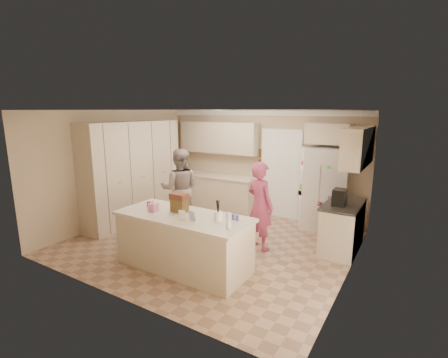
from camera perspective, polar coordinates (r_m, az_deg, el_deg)
The scene contains 41 objects.
floor at distance 6.63m, azimuth -2.36°, elevation -11.17°, with size 5.20×4.60×0.02m, color #9D7D64.
ceiling at distance 6.09m, azimuth -2.58°, elevation 12.12°, with size 5.20×4.60×0.02m, color white.
wall_back at distance 8.22m, azimuth 6.55°, elevation 2.84°, with size 5.20×0.02×2.60m, color #C0AA8C.
wall_front at distance 4.56m, azimuth -18.91°, elevation -5.18°, with size 5.20×0.02×2.60m, color #C0AA8C.
wall_left at distance 7.96m, azimuth -18.28°, elevation 2.02°, with size 0.02×4.60×2.60m, color #C0AA8C.
wall_right at distance 5.28m, azimuth 21.83°, elevation -3.09°, with size 0.02×4.60×2.60m, color #C0AA8C.
crown_back at distance 8.07m, azimuth 6.61°, elevation 11.45°, with size 5.20×0.08×0.12m, color white.
pantry_bank at distance 7.88m, azimuth -15.65°, elevation 1.16°, with size 0.60×2.60×2.35m, color #C1B597.
back_base_cab at distance 8.67m, azimuth -1.37°, elevation -2.41°, with size 2.20×0.60×0.88m, color #C1B597.
back_countertop at distance 8.56m, azimuth -1.42°, elevation 0.56°, with size 2.24×0.63×0.04m, color beige.
back_upper_cab at distance 8.53m, azimuth -0.96°, elevation 7.31°, with size 2.20×0.35×0.80m, color #C1B597.
doorway_opening at distance 8.02m, azimuth 9.98°, elevation 0.70°, with size 0.90×0.06×2.10m, color black.
doorway_casing at distance 7.99m, azimuth 9.89°, elevation 0.66°, with size 1.02×0.03×2.22m, color white.
wall_frame_upper at distance 8.14m, azimuth 6.60°, elevation 4.53°, with size 0.15×0.02×0.20m, color brown.
wall_frame_lower at distance 8.17m, azimuth 6.56°, elevation 2.65°, with size 0.15×0.02×0.20m, color brown.
refrigerator at distance 7.52m, azimuth 16.77°, elevation -1.57°, with size 0.90×0.70×1.80m, color white.
fridge_seam at distance 7.18m, azimuth 16.04°, elevation -2.14°, with size 0.01×0.02×1.78m, color gray.
fridge_dispenser at distance 7.18m, azimuth 14.44°, elevation -0.01°, with size 0.22×0.03×0.35m, color black.
fridge_handle_l at distance 7.15m, azimuth 15.69°, elevation -0.95°, with size 0.02×0.02×0.85m, color silver.
fridge_handle_r at distance 7.12m, azimuth 16.46°, elevation -1.04°, with size 0.02×0.02×0.85m, color silver.
over_fridge_cab at distance 7.41m, azimuth 17.83°, elevation 7.59°, with size 0.95×0.35×0.45m, color #C1B597.
right_base_cab at distance 6.52m, azimuth 20.08°, elevation -8.07°, with size 0.60×1.20×0.88m, color #C1B597.
right_countertop at distance 6.39m, azimuth 20.28°, elevation -4.17°, with size 0.63×1.24×0.04m, color #2D2B28.
right_upper_cab at distance 6.36m, azimuth 22.52°, elevation 5.26°, with size 0.35×1.50×0.70m, color #C1B597.
coffee_maker at distance 6.16m, azimuth 19.66°, elevation -3.06°, with size 0.22×0.28×0.30m, color black.
island_base at distance 5.53m, azimuth -7.10°, elevation -11.06°, with size 2.20×0.90×0.88m, color #C1B597.
island_top at distance 5.36m, azimuth -7.23°, elevation -6.53°, with size 2.28×0.96×0.05m, color beige.
utensil_crock at distance 5.01m, azimuth -1.03°, elevation -6.58°, with size 0.13×0.13×0.15m, color white.
tissue_box at distance 5.61m, azimuth -12.31°, elevation -4.86°, with size 0.13×0.13×0.14m, color pink.
tissue_plume at distance 5.58m, azimuth -12.36°, elevation -3.78°, with size 0.08×0.08×0.08m, color white.
dollhouse_body at distance 5.49m, azimuth -7.84°, elevation -4.64°, with size 0.26×0.18×0.22m, color brown.
dollhouse_roof at distance 5.44m, azimuth -7.89°, elevation -3.03°, with size 0.28×0.20×0.10m, color #592D1E.
jam_jar at distance 5.89m, azimuth -13.06°, elevation -4.34°, with size 0.07×0.07×0.09m, color #59263F.
greeting_card_a at distance 5.09m, azimuth -7.34°, elevation -6.30°, with size 0.12×0.01×0.16m, color white.
greeting_card_b at distance 5.04m, azimuth -5.64°, elevation -6.45°, with size 0.12×0.01×0.16m, color silver.
water_bottle at distance 4.69m, azimuth 0.77°, elevation -7.33°, with size 0.07×0.07×0.24m, color silver.
shaker_salt at distance 5.07m, azimuth 1.64°, elevation -6.69°, with size 0.05×0.05×0.09m, color #3C4A92.
shaker_pepper at distance 5.04m, azimuth 2.33°, elevation -6.82°, with size 0.05×0.05×0.09m, color #3C4A92.
teen_boy at distance 7.25m, azimuth -7.78°, elevation -1.72°, with size 0.86×0.67×1.78m, color gray.
teen_girl at distance 6.13m, azimuth 6.34°, elevation -4.71°, with size 0.61×0.40×1.68m, color #C23C56.
fridge_magnets at distance 7.17m, azimuth 16.02°, elevation -2.15°, with size 0.76×0.02×1.44m, color tan, non-canonical shape.
Camera 1 is at (3.40, -5.06, 2.59)m, focal length 26.00 mm.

